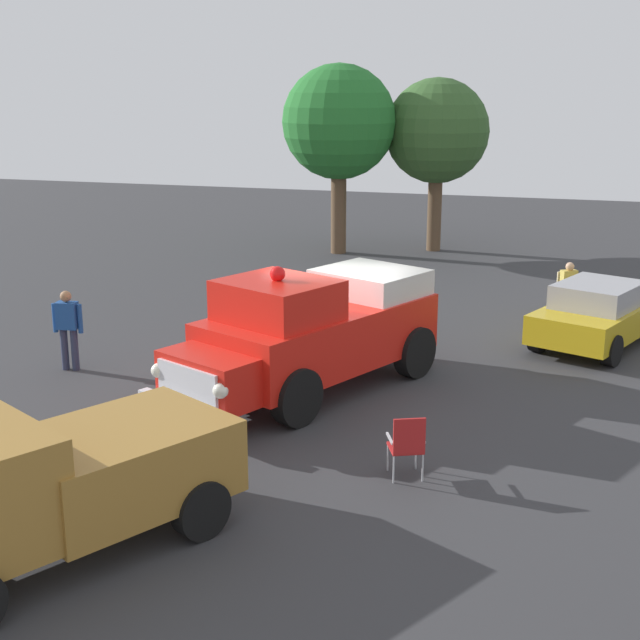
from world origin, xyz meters
TOP-DOWN VIEW (x-y plane):
  - ground_plane at (0.00, 0.00)m, footprint 60.00×60.00m
  - vintage_fire_truck at (1.01, -0.26)m, footprint 6.31×4.47m
  - classic_hot_rod at (-3.94, 5.08)m, footprint 4.74×3.35m
  - parked_pickup at (7.87, -1.52)m, footprint 5.07×3.89m
  - lawn_chair_near_truck at (-6.77, 4.24)m, footprint 0.68×0.67m
  - lawn_chair_by_car at (4.39, 2.26)m, footprint 0.65×0.65m
  - spectator_seated at (-6.65, 4.31)m, footprint 0.65×0.60m
  - spectator_standing at (1.22, -5.42)m, footprint 0.32×0.65m
  - oak_tree_left at (-12.81, -3.58)m, footprint 3.83×3.83m
  - oak_tree_right at (-14.23, -0.50)m, footprint 3.55×3.55m

SIDE VIEW (x-z plane):
  - ground_plane at x=0.00m, z-range 0.00..0.00m
  - lawn_chair_near_truck at x=-6.77m, z-range 0.08..1.10m
  - lawn_chair_by_car at x=4.39m, z-range 0.08..1.10m
  - spectator_seated at x=-6.65m, z-range 0.05..1.34m
  - classic_hot_rod at x=-3.94m, z-range 0.02..1.48m
  - spectator_standing at x=1.22m, z-range 0.13..1.80m
  - parked_pickup at x=7.87m, z-range 0.04..1.94m
  - vintage_fire_truck at x=1.01m, z-range -0.10..2.49m
  - oak_tree_right at x=-14.23m, z-range 1.14..7.04m
  - oak_tree_left at x=-12.81m, z-range 1.22..7.59m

